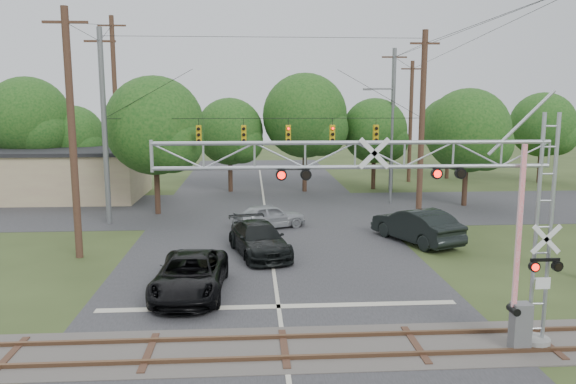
{
  "coord_description": "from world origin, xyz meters",
  "views": [
    {
      "loc": [
        -0.95,
        -13.75,
        7.39
      ],
      "look_at": [
        0.48,
        7.5,
        3.88
      ],
      "focal_mm": 35.0,
      "sensor_mm": 36.0,
      "label": 1
    }
  ],
  "objects": [
    {
      "name": "road_cross",
      "position": [
        0.0,
        24.0,
        0.01
      ],
      "size": [
        90.0,
        12.0,
        0.02
      ],
      "primitive_type": "cube",
      "color": "#2C2C2F",
      "rests_on": "ground"
    },
    {
      "name": "car_dark",
      "position": [
        -0.58,
        12.47,
        0.77
      ],
      "size": [
        3.42,
        5.71,
        1.55
      ],
      "primitive_type": "imported",
      "rotation": [
        0.0,
        0.0,
        0.25
      ],
      "color": "black",
      "rests_on": "ground"
    },
    {
      "name": "treeline",
      "position": [
        -0.03,
        31.2,
        5.37
      ],
      "size": [
        55.45,
        23.46,
        9.5
      ],
      "color": "#3B261B",
      "rests_on": "ground"
    },
    {
      "name": "railroad_track",
      "position": [
        0.0,
        2.0,
        0.03
      ],
      "size": [
        90.0,
        3.2,
        0.17
      ],
      "color": "#504B45",
      "rests_on": "ground"
    },
    {
      "name": "crossing_gantry",
      "position": [
        4.17,
        1.64,
        4.42
      ],
      "size": [
        11.74,
        0.9,
        7.04
      ],
      "color": "gray",
      "rests_on": "ground"
    },
    {
      "name": "utility_poles",
      "position": [
        3.03,
        22.78,
        6.12
      ],
      "size": [
        26.1,
        28.34,
        13.3
      ],
      "color": "#422B1E",
      "rests_on": "ground"
    },
    {
      "name": "commercial_building",
      "position": [
        -17.13,
        29.45,
        1.88
      ],
      "size": [
        16.2,
        8.45,
        3.75
      ],
      "rotation": [
        0.0,
        0.0,
        -0.01
      ],
      "color": "tan",
      "rests_on": "ground"
    },
    {
      "name": "ground",
      "position": [
        0.0,
        0.0,
        0.0
      ],
      "size": [
        160.0,
        160.0,
        0.0
      ],
      "primitive_type": "plane",
      "color": "#303E1C",
      "rests_on": "ground"
    },
    {
      "name": "suv_dark",
      "position": [
        7.66,
        14.33,
        0.9
      ],
      "size": [
        3.93,
        5.78,
        1.8
      ],
      "primitive_type": "imported",
      "rotation": [
        0.0,
        0.0,
        3.55
      ],
      "color": "black",
      "rests_on": "ground"
    },
    {
      "name": "traffic_signal_span",
      "position": [
        0.91,
        20.0,
        5.68
      ],
      "size": [
        19.34,
        0.36,
        11.5
      ],
      "color": "slate",
      "rests_on": "ground"
    },
    {
      "name": "streetlight",
      "position": [
        8.87,
        25.33,
        4.66
      ],
      "size": [
        2.22,
        0.23,
        8.32
      ],
      "color": "slate",
      "rests_on": "ground"
    },
    {
      "name": "road_main",
      "position": [
        0.0,
        10.0,
        0.01
      ],
      "size": [
        14.0,
        90.0,
        0.02
      ],
      "primitive_type": "cube",
      "color": "#2C2C2F",
      "rests_on": "ground"
    },
    {
      "name": "sedan_silver",
      "position": [
        0.11,
        18.15,
        0.72
      ],
      "size": [
        4.54,
        3.19,
        1.43
      ],
      "primitive_type": "imported",
      "rotation": [
        0.0,
        0.0,
        1.97
      ],
      "color": "#95979B",
      "rests_on": "ground"
    },
    {
      "name": "pickup_black",
      "position": [
        -3.3,
        7.08,
        0.77
      ],
      "size": [
        2.77,
        5.64,
        1.54
      ],
      "primitive_type": "imported",
      "rotation": [
        0.0,
        0.0,
        -0.04
      ],
      "color": "black",
      "rests_on": "ground"
    }
  ]
}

